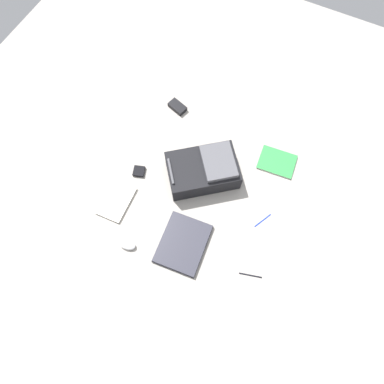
{
  "coord_description": "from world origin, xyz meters",
  "views": [
    {
      "loc": [
        0.76,
        0.34,
        2.01
      ],
      "look_at": [
        0.05,
        -0.02,
        0.02
      ],
      "focal_mm": 31.81,
      "sensor_mm": 36.0,
      "label": 1
    }
  ],
  "objects_px": {
    "book_red": "(116,201)",
    "pen_blue": "(250,275)",
    "laptop": "(183,243)",
    "book_manual": "(277,162)",
    "computer_mouse": "(127,245)",
    "pen_black": "(263,220)",
    "earbud_pouch": "(139,171)",
    "backpack": "(204,170)",
    "power_brick": "(177,107)"
  },
  "relations": [
    {
      "from": "book_red",
      "to": "pen_blue",
      "type": "xyz_separation_m",
      "value": [
        0.05,
        0.94,
        -0.01
      ]
    },
    {
      "from": "laptop",
      "to": "book_manual",
      "type": "relative_size",
      "value": 1.42
    },
    {
      "from": "computer_mouse",
      "to": "pen_black",
      "type": "height_order",
      "value": "computer_mouse"
    },
    {
      "from": "book_red",
      "to": "earbud_pouch",
      "type": "xyz_separation_m",
      "value": [
        -0.24,
        0.03,
        0.0
      ]
    },
    {
      "from": "backpack",
      "to": "power_brick",
      "type": "bearing_deg",
      "value": -134.64
    },
    {
      "from": "backpack",
      "to": "computer_mouse",
      "type": "distance_m",
      "value": 0.66
    },
    {
      "from": "book_manual",
      "to": "backpack",
      "type": "bearing_deg",
      "value": -52.75
    },
    {
      "from": "computer_mouse",
      "to": "pen_blue",
      "type": "bearing_deg",
      "value": 94.66
    },
    {
      "from": "laptop",
      "to": "power_brick",
      "type": "distance_m",
      "value": 0.98
    },
    {
      "from": "pen_blue",
      "to": "pen_black",
      "type": "bearing_deg",
      "value": -169.71
    },
    {
      "from": "backpack",
      "to": "book_manual",
      "type": "height_order",
      "value": "backpack"
    },
    {
      "from": "laptop",
      "to": "pen_blue",
      "type": "distance_m",
      "value": 0.43
    },
    {
      "from": "pen_black",
      "to": "earbud_pouch",
      "type": "distance_m",
      "value": 0.85
    },
    {
      "from": "backpack",
      "to": "power_brick",
      "type": "xyz_separation_m",
      "value": [
        -0.39,
        -0.39,
        -0.06
      ]
    },
    {
      "from": "book_manual",
      "to": "book_red",
      "type": "xyz_separation_m",
      "value": [
        0.71,
        -0.81,
        0.0
      ]
    },
    {
      "from": "backpack",
      "to": "pen_blue",
      "type": "bearing_deg",
      "value": 49.05
    },
    {
      "from": "earbud_pouch",
      "to": "book_manual",
      "type": "bearing_deg",
      "value": 121.07
    },
    {
      "from": "book_manual",
      "to": "pen_black",
      "type": "relative_size",
      "value": 1.92
    },
    {
      "from": "power_brick",
      "to": "earbud_pouch",
      "type": "xyz_separation_m",
      "value": [
        0.55,
        0.01,
        -0.01
      ]
    },
    {
      "from": "pen_black",
      "to": "pen_blue",
      "type": "relative_size",
      "value": 0.99
    },
    {
      "from": "laptop",
      "to": "pen_blue",
      "type": "height_order",
      "value": "laptop"
    },
    {
      "from": "book_manual",
      "to": "earbud_pouch",
      "type": "distance_m",
      "value": 0.91
    },
    {
      "from": "laptop",
      "to": "pen_black",
      "type": "bearing_deg",
      "value": 133.28
    },
    {
      "from": "backpack",
      "to": "power_brick",
      "type": "distance_m",
      "value": 0.55
    },
    {
      "from": "pen_black",
      "to": "computer_mouse",
      "type": "bearing_deg",
      "value": -52.71
    },
    {
      "from": "pen_blue",
      "to": "backpack",
      "type": "bearing_deg",
      "value": -130.95
    },
    {
      "from": "computer_mouse",
      "to": "pen_blue",
      "type": "height_order",
      "value": "computer_mouse"
    },
    {
      "from": "laptop",
      "to": "book_manual",
      "type": "bearing_deg",
      "value": 158.36
    },
    {
      "from": "book_red",
      "to": "pen_black",
      "type": "xyz_separation_m",
      "value": [
        -0.29,
        0.87,
        -0.01
      ]
    },
    {
      "from": "backpack",
      "to": "pen_black",
      "type": "bearing_deg",
      "value": 76.06
    },
    {
      "from": "computer_mouse",
      "to": "book_manual",
      "type": "bearing_deg",
      "value": 138.81
    },
    {
      "from": "backpack",
      "to": "power_brick",
      "type": "height_order",
      "value": "backpack"
    },
    {
      "from": "book_manual",
      "to": "earbud_pouch",
      "type": "xyz_separation_m",
      "value": [
        0.47,
        -0.78,
        0.0
      ]
    },
    {
      "from": "laptop",
      "to": "pen_black",
      "type": "xyz_separation_m",
      "value": [
        -0.35,
        0.37,
        -0.01
      ]
    },
    {
      "from": "backpack",
      "to": "pen_black",
      "type": "distance_m",
      "value": 0.48
    },
    {
      "from": "backpack",
      "to": "earbud_pouch",
      "type": "height_order",
      "value": "backpack"
    },
    {
      "from": "book_manual",
      "to": "pen_blue",
      "type": "height_order",
      "value": "book_manual"
    },
    {
      "from": "laptop",
      "to": "computer_mouse",
      "type": "xyz_separation_m",
      "value": [
        0.16,
        -0.29,
        0.0
      ]
    },
    {
      "from": "book_manual",
      "to": "book_red",
      "type": "height_order",
      "value": "book_red"
    },
    {
      "from": "computer_mouse",
      "to": "power_brick",
      "type": "bearing_deg",
      "value": -177.74
    },
    {
      "from": "laptop",
      "to": "pen_blue",
      "type": "relative_size",
      "value": 2.68
    },
    {
      "from": "book_manual",
      "to": "computer_mouse",
      "type": "distance_m",
      "value": 1.1
    },
    {
      "from": "book_manual",
      "to": "pen_black",
      "type": "bearing_deg",
      "value": 9.44
    },
    {
      "from": "backpack",
      "to": "laptop",
      "type": "relative_size",
      "value": 1.44
    },
    {
      "from": "computer_mouse",
      "to": "pen_blue",
      "type": "relative_size",
      "value": 0.77
    },
    {
      "from": "computer_mouse",
      "to": "earbud_pouch",
      "type": "distance_m",
      "value": 0.49
    },
    {
      "from": "backpack",
      "to": "book_red",
      "type": "height_order",
      "value": "backpack"
    },
    {
      "from": "laptop",
      "to": "pen_blue",
      "type": "xyz_separation_m",
      "value": [
        -0.01,
        0.43,
        -0.01
      ]
    },
    {
      "from": "book_red",
      "to": "pen_blue",
      "type": "bearing_deg",
      "value": 87.17
    },
    {
      "from": "book_manual",
      "to": "book_red",
      "type": "distance_m",
      "value": 1.07
    }
  ]
}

